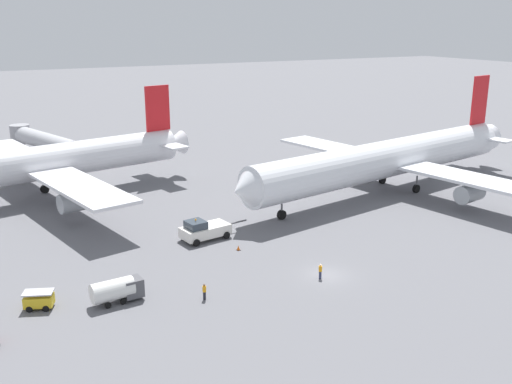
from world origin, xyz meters
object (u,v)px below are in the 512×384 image
at_px(gse_fuel_bowser_stubby, 118,289).
at_px(ground_crew_wing_walker_right, 320,271).
at_px(gse_baggage_cart_trailing, 39,300).
at_px(jet_bridge, 40,140).
at_px(traffic_cone_wingtip_port, 238,248).
at_px(pushback_tug, 204,230).
at_px(airliner_being_pushed, 388,159).
at_px(ground_crew_ramp_agent_by_cones, 204,291).
at_px(airliner_at_gate_left, 30,165).

distance_m(gse_fuel_bowser_stubby, ground_crew_wing_walker_right, 20.68).
relative_size(gse_baggage_cart_trailing, jet_bridge, 0.13).
bearing_deg(traffic_cone_wingtip_port, gse_fuel_bowser_stubby, -158.10).
bearing_deg(pushback_tug, traffic_cone_wingtip_port, -67.48).
xyz_separation_m(airliner_being_pushed, gse_baggage_cart_trailing, (-54.68, -15.44, -4.39)).
height_order(airliner_being_pushed, pushback_tug, airliner_being_pushed).
height_order(airliner_being_pushed, gse_baggage_cart_trailing, airliner_being_pushed).
bearing_deg(pushback_tug, gse_baggage_cart_trailing, -155.62).
bearing_deg(ground_crew_ramp_agent_by_cones, gse_baggage_cart_trailing, 158.65).
xyz_separation_m(gse_fuel_bowser_stubby, jet_bridge, (2.94, 64.97, 2.93)).
relative_size(pushback_tug, ground_crew_ramp_agent_by_cones, 5.67).
xyz_separation_m(airliner_being_pushed, gse_fuel_bowser_stubby, (-47.78, -17.68, -3.92)).
xyz_separation_m(ground_crew_wing_walker_right, ground_crew_ramp_agent_by_cones, (-12.62, 1.28, -0.00)).
bearing_deg(gse_baggage_cart_trailing, ground_crew_wing_walker_right, -14.35).
distance_m(ground_crew_wing_walker_right, ground_crew_ramp_agent_by_cones, 12.68).
distance_m(airliner_being_pushed, jet_bridge, 65.17).
bearing_deg(airliner_at_gate_left, jet_bridge, 78.93).
height_order(ground_crew_ramp_agent_by_cones, jet_bridge, jet_bridge).
bearing_deg(airliner_at_gate_left, ground_crew_wing_walker_right, -62.42).
xyz_separation_m(airliner_at_gate_left, pushback_tug, (16.22, -26.57, -4.33)).
bearing_deg(traffic_cone_wingtip_port, airliner_at_gate_left, 120.04).
relative_size(gse_baggage_cart_trailing, ground_crew_ramp_agent_by_cones, 1.90).
xyz_separation_m(pushback_tug, gse_baggage_cart_trailing, (-20.84, -9.45, -0.38)).
relative_size(ground_crew_ramp_agent_by_cones, traffic_cone_wingtip_port, 2.75).
bearing_deg(ground_crew_wing_walker_right, airliner_at_gate_left, 117.58).
relative_size(airliner_at_gate_left, traffic_cone_wingtip_port, 88.92).
relative_size(airliner_being_pushed, gse_fuel_bowser_stubby, 11.68).
xyz_separation_m(pushback_tug, gse_fuel_bowser_stubby, (-13.93, -11.69, 0.09)).
bearing_deg(traffic_cone_wingtip_port, pushback_tug, 112.52).
bearing_deg(gse_baggage_cart_trailing, jet_bridge, 81.09).
xyz_separation_m(gse_fuel_bowser_stubby, traffic_cone_wingtip_port, (16.10, 6.47, -1.05)).
distance_m(airliner_at_gate_left, airliner_being_pushed, 54.13).
bearing_deg(jet_bridge, airliner_at_gate_left, -101.07).
height_order(traffic_cone_wingtip_port, jet_bridge, jet_bridge).
relative_size(airliner_being_pushed, ground_crew_ramp_agent_by_cones, 35.67).
height_order(gse_baggage_cart_trailing, ground_crew_ramp_agent_by_cones, gse_baggage_cart_trailing).
relative_size(airliner_being_pushed, ground_crew_wing_walker_right, 35.55).
distance_m(ground_crew_ramp_agent_by_cones, jet_bridge, 68.60).
distance_m(airliner_at_gate_left, gse_baggage_cart_trailing, 36.62).
bearing_deg(gse_baggage_cart_trailing, ground_crew_ramp_agent_by_cones, -21.35).
relative_size(gse_baggage_cart_trailing, gse_fuel_bowser_stubby, 0.62).
relative_size(ground_crew_ramp_agent_by_cones, jet_bridge, 0.07).
bearing_deg(gse_baggage_cart_trailing, gse_fuel_bowser_stubby, -17.99).
xyz_separation_m(ground_crew_wing_walker_right, traffic_cone_wingtip_port, (-4.04, 11.15, -0.58)).
height_order(gse_baggage_cart_trailing, gse_fuel_bowser_stubby, gse_fuel_bowser_stubby).
distance_m(airliner_at_gate_left, traffic_cone_wingtip_port, 37.10).
bearing_deg(traffic_cone_wingtip_port, jet_bridge, 102.68).
bearing_deg(pushback_tug, jet_bridge, 101.66).
relative_size(traffic_cone_wingtip_port, jet_bridge, 0.03).
xyz_separation_m(gse_baggage_cart_trailing, ground_crew_wing_walker_right, (27.04, -6.92, -0.00)).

